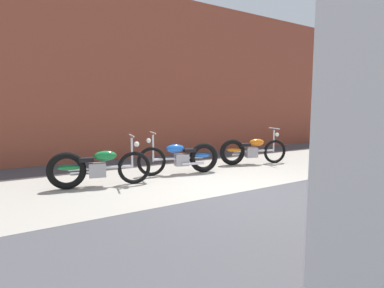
% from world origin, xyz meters
% --- Properties ---
extents(ground_plane, '(80.00, 80.00, 0.00)m').
position_xyz_m(ground_plane, '(0.00, 0.00, 0.00)').
color(ground_plane, '#47474C').
extents(sidewalk_slab, '(36.00, 3.50, 0.01)m').
position_xyz_m(sidewalk_slab, '(0.00, 1.75, 0.00)').
color(sidewalk_slab, '#9E998E').
rests_on(sidewalk_slab, ground).
extents(brick_building_wall, '(36.00, 0.50, 5.26)m').
position_xyz_m(brick_building_wall, '(0.00, 5.20, 2.63)').
color(brick_building_wall, brown).
rests_on(brick_building_wall, ground).
extents(motorcycle_green, '(1.98, 0.72, 1.03)m').
position_xyz_m(motorcycle_green, '(-2.32, 1.85, 0.40)').
color(motorcycle_green, black).
rests_on(motorcycle_green, ground).
extents(motorcycle_blue, '(1.98, 0.74, 1.03)m').
position_xyz_m(motorcycle_blue, '(-0.13, 2.00, 0.40)').
color(motorcycle_blue, black).
rests_on(motorcycle_blue, ground).
extents(motorcycle_orange, '(1.93, 0.86, 1.03)m').
position_xyz_m(motorcycle_orange, '(2.05, 2.12, 0.40)').
color(motorcycle_orange, black).
rests_on(motorcycle_orange, ground).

